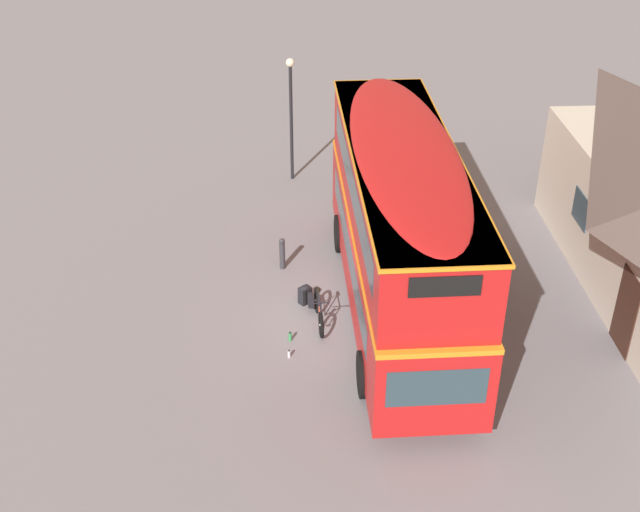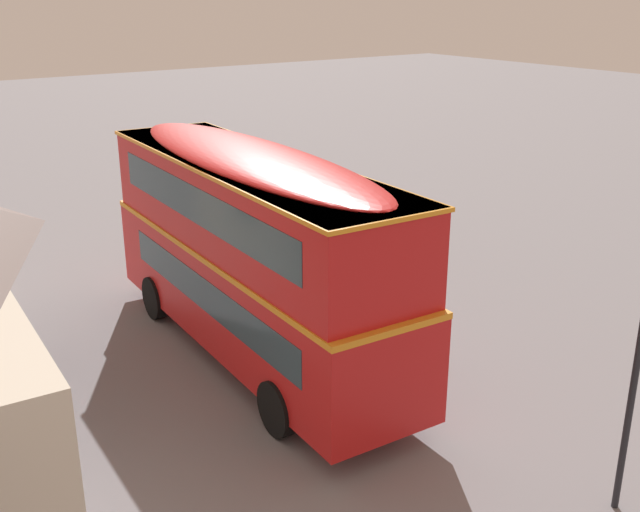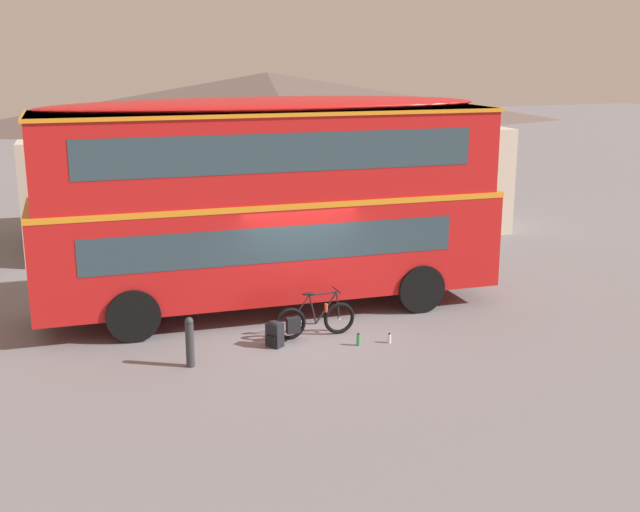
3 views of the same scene
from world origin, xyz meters
The scene contains 8 objects.
ground_plane centered at (0.00, 0.00, 0.00)m, with size 120.00×120.00×0.00m, color slate.
double_decker_bus centered at (-0.27, 1.46, 2.64)m, with size 10.36×3.02×4.79m.
touring_bicycle centered at (-0.02, -0.62, 0.37)m, with size 1.75×0.46×0.98m.
backpack_on_ground centered at (-0.90, -0.87, 0.28)m, with size 0.36×0.38×0.54m.
water_bottle_green_metal centered at (0.69, -1.40, 0.12)m, with size 0.08×0.08×0.26m.
water_bottle_clear_plastic centered at (1.34, -1.48, 0.10)m, with size 0.07×0.07×0.21m.
street_lamp centered at (-8.35, -0.55, 2.64)m, with size 0.28×0.28×4.23m.
kerb_bollard centered at (-2.69, -1.32, 0.50)m, with size 0.16×0.16×0.97m.
Camera 2 is at (-13.94, 9.28, 7.98)m, focal length 42.45 mm.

